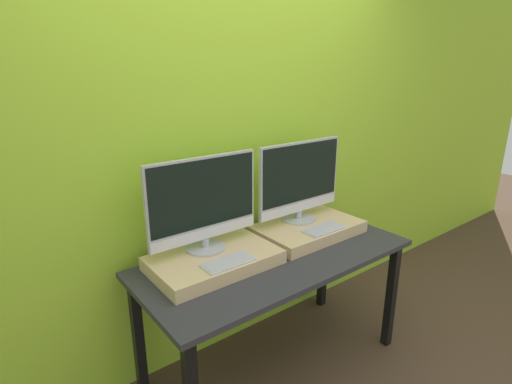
{
  "coord_description": "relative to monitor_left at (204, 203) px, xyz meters",
  "views": [
    {
      "loc": [
        -1.31,
        -1.16,
        1.74
      ],
      "look_at": [
        0.0,
        0.53,
        1.06
      ],
      "focal_mm": 28.0,
      "sensor_mm": 36.0,
      "label": 1
    }
  ],
  "objects": [
    {
      "name": "wooden_riser_right",
      "position": [
        0.68,
        -0.08,
        -0.29
      ],
      "size": [
        0.65,
        0.4,
        0.07
      ],
      "color": "#D6B77F",
      "rests_on": "workbench"
    },
    {
      "name": "monitor_right",
      "position": [
        0.68,
        0.0,
        0.0
      ],
      "size": [
        0.63,
        0.22,
        0.5
      ],
      "color": "#B2B2B7",
      "rests_on": "wooden_riser_right"
    },
    {
      "name": "wall_back",
      "position": [
        0.34,
        0.24,
        0.23
      ],
      "size": [
        8.0,
        0.04,
        2.6
      ],
      "color": "#9ED12D",
      "rests_on": "ground_plane"
    },
    {
      "name": "keyboard_right",
      "position": [
        0.68,
        -0.21,
        -0.25
      ],
      "size": [
        0.26,
        0.12,
        0.01
      ],
      "color": "silver",
      "rests_on": "wooden_riser_right"
    },
    {
      "name": "keyboard_left",
      "position": [
        0.0,
        -0.21,
        -0.25
      ],
      "size": [
        0.26,
        0.12,
        0.01
      ],
      "color": "silver",
      "rests_on": "wooden_riser_left"
    },
    {
      "name": "wooden_riser_left",
      "position": [
        0.0,
        -0.08,
        -0.29
      ],
      "size": [
        0.65,
        0.4,
        0.07
      ],
      "color": "#D6B77F",
      "rests_on": "workbench"
    },
    {
      "name": "workbench",
      "position": [
        0.34,
        -0.18,
        -0.41
      ],
      "size": [
        1.54,
        0.7,
        0.74
      ],
      "color": "#2D2D33",
      "rests_on": "ground_plane"
    },
    {
      "name": "monitor_left",
      "position": [
        0.0,
        0.0,
        0.0
      ],
      "size": [
        0.63,
        0.22,
        0.5
      ],
      "color": "#B2B2B7",
      "rests_on": "wooden_riser_left"
    }
  ]
}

